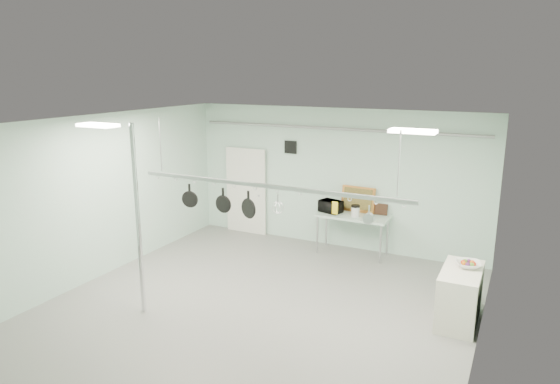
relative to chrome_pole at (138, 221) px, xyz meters
The scene contains 25 objects.
floor 2.41m from the chrome_pole, 19.44° to the left, with size 8.00×8.00×0.00m, color gray.
ceiling 2.40m from the chrome_pole, 19.44° to the left, with size 7.00×8.00×0.02m, color silver.
back_wall 4.89m from the chrome_pole, 69.68° to the left, with size 7.00×0.02×3.20m, color #AFD2C0.
right_wall 5.22m from the chrome_pole, ahead, with size 0.02×8.00×3.20m, color #AFD2C0.
door 4.61m from the chrome_pole, 97.53° to the left, with size 1.10×0.10×2.20m, color silver.
wall_vent 4.65m from the chrome_pole, 82.52° to the left, with size 0.30×0.04×0.30m, color black.
conduit_pipe 4.95m from the chrome_pole, 69.30° to the left, with size 0.07×0.07×6.60m, color gray.
chrome_pole is the anchor object (origin of this frame).
prep_table 4.85m from the chrome_pole, 61.29° to the left, with size 1.60×0.70×0.91m.
side_cabinet 5.37m from the chrome_pole, 22.41° to the left, with size 0.60×1.20×0.90m, color silver.
pot_rack 2.19m from the chrome_pole, 25.35° to the left, with size 4.80×0.06×1.00m.
light_panel_left 1.65m from the chrome_pole, 158.20° to the right, with size 0.65×0.30×0.05m, color white.
light_panel_right 4.55m from the chrome_pole, 16.31° to the left, with size 0.65×0.30×0.05m, color white.
microwave 4.60m from the chrome_pole, 67.02° to the left, with size 0.49×0.33×0.27m, color black.
coffee_canister 4.79m from the chrome_pole, 59.89° to the left, with size 0.18×0.18×0.22m, color silver.
painting_large 5.08m from the chrome_pole, 62.81° to the left, with size 0.78×0.05×0.58m, color orange.
painting_small 5.35m from the chrome_pole, 57.76° to the left, with size 0.30×0.04×0.25m, color black.
fruit_bowl 5.41m from the chrome_pole, 23.71° to the left, with size 0.40×0.40×0.10m, color white.
skillet_left 1.02m from the chrome_pole, 66.81° to the left, with size 0.30×0.06×0.41m, color black, non-canonical shape.
skillet_mid 1.43m from the chrome_pole, 39.86° to the left, with size 0.30×0.06×0.43m, color black, non-canonical shape.
skillet_right 1.83m from the chrome_pole, 29.84° to the left, with size 0.34×0.06×0.45m, color black, non-canonical shape.
whisk 2.32m from the chrome_pole, 23.10° to the left, with size 0.19×0.19×0.33m, color #AFAFB4, non-canonical shape.
grater 3.22m from the chrome_pole, 16.33° to the left, with size 0.09×0.02×0.21m, color orange, non-canonical shape.
saucepan 3.73m from the chrome_pole, 14.03° to the left, with size 0.16×0.10×0.30m, color silver, non-canonical shape.
fruit_cluster 5.41m from the chrome_pole, 23.71° to the left, with size 0.24×0.24×0.09m, color #B32610, non-canonical shape.
Camera 1 is at (3.86, -6.55, 3.98)m, focal length 32.00 mm.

